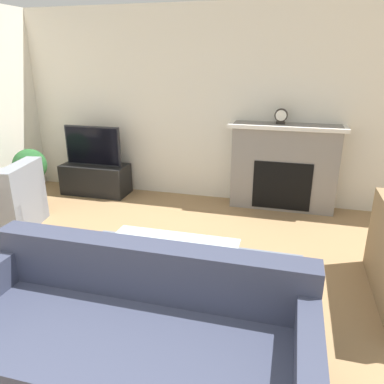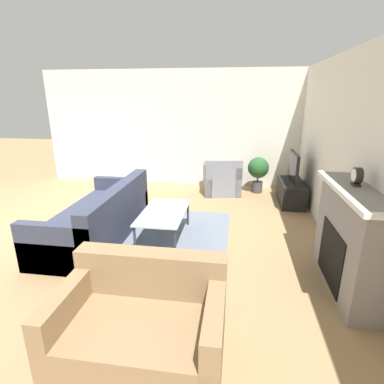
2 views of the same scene
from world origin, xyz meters
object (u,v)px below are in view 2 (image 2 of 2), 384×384
object	(u,v)px
mantel_clock	(357,176)
coffee_table	(164,214)
couch_sectional	(99,219)
armchair_by_window	(222,180)
tv	(293,167)
couch_loveseat	(143,327)
potted_plant	(258,170)

from	to	relation	value
mantel_clock	coffee_table	bearing A→B (deg)	-108.88
couch_sectional	armchair_by_window	bearing A→B (deg)	144.49
tv	couch_sectional	bearing A→B (deg)	-57.91
coffee_table	tv	bearing A→B (deg)	131.53
couch_sectional	mantel_clock	bearing A→B (deg)	77.73
tv	couch_sectional	distance (m)	3.79
couch_loveseat	coffee_table	size ratio (longest dim) A/B	1.12
tv	armchair_by_window	bearing A→B (deg)	-108.13
couch_sectional	armchair_by_window	size ratio (longest dim) A/B	2.43
potted_plant	couch_sectional	bearing A→B (deg)	-43.95
potted_plant	couch_loveseat	bearing A→B (deg)	-14.15
couch_loveseat	coffee_table	world-z (taller)	couch_loveseat
tv	armchair_by_window	world-z (taller)	tv
couch_sectional	potted_plant	xyz separation A→B (m)	(-2.65, 2.56, 0.23)
couch_sectional	mantel_clock	xyz separation A→B (m)	(0.72, 3.33, 1.00)
armchair_by_window	coffee_table	bearing A→B (deg)	62.48
tv	potted_plant	distance (m)	0.94
coffee_table	potted_plant	distance (m)	3.01
potted_plant	tv	bearing A→B (deg)	43.76
tv	coffee_table	world-z (taller)	tv
coffee_table	couch_sectional	bearing A→B (deg)	-86.05
couch_loveseat	mantel_clock	distance (m)	2.61
couch_sectional	potted_plant	size ratio (longest dim) A/B	2.83
couch_loveseat	potted_plant	world-z (taller)	couch_loveseat
couch_sectional	tv	bearing A→B (deg)	122.09
tv	couch_loveseat	distance (m)	4.52
couch_sectional	armchair_by_window	world-z (taller)	same
potted_plant	armchair_by_window	bearing A→B (deg)	-76.73
tv	couch_sectional	world-z (taller)	tv
mantel_clock	tv	bearing A→B (deg)	-176.93
couch_loveseat	coffee_table	bearing A→B (deg)	99.06
couch_sectional	potted_plant	world-z (taller)	couch_sectional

